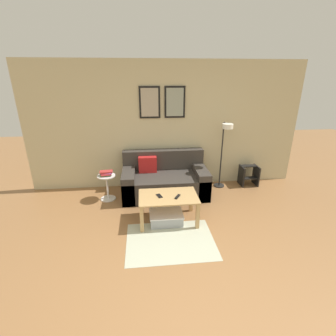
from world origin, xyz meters
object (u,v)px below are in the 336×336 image
Objects in this scene: couch at (164,180)px; remote_control at (178,197)px; side_table at (107,185)px; cell_phone at (159,196)px; step_stool at (249,175)px; coffee_table at (168,200)px; floor_lamp at (225,143)px; storage_bin at (166,217)px; book_stack at (106,173)px.

couch is 11.01× the size of remote_control.
couch is 3.33× the size of side_table.
step_stool is at bearing 12.41° from cell_phone.
cell_phone is at bearing -99.92° from couch.
side_table reaches higher than coffee_table.
remote_control is 2.19m from step_stool.
cell_phone is (-1.39, -1.08, -0.54)m from floor_lamp.
step_stool is (1.94, 1.27, 0.14)m from storage_bin.
book_stack is (-1.04, 0.91, 0.45)m from storage_bin.
storage_bin is 3.58× the size of remote_control.
floor_lamp is at bearing 41.14° from storage_bin.
storage_bin is 1.45m from book_stack.
step_stool is (2.04, 1.22, -0.23)m from cell_phone.
step_stool reaches higher than storage_bin.
side_table is 1.16× the size of step_stool.
floor_lamp is 3.27× the size of step_stool.
floor_lamp is 2.82× the size of side_table.
floor_lamp is (1.29, 1.12, 0.91)m from storage_bin.
step_stool is at bearing 32.81° from coffee_table.
floor_lamp reaches higher than coffee_table.
couch is 1.03m from cell_phone.
remote_control is at bearing -31.80° from cell_phone.
remote_control is (1.22, -0.93, -0.07)m from book_stack.
couch reaches higher than cell_phone.
step_stool is at bearing 33.16° from storage_bin.
coffee_table is 0.17m from cell_phone.
side_table is at bearing -174.83° from floor_lamp.
remote_control is at bearing -134.01° from floor_lamp.
couch is 1.76× the size of coffee_table.
coffee_table is 2.26m from step_stool.
storage_bin is at bearing -133.23° from coffee_table.
book_stack reaches higher than step_stool.
storage_bin is 2.18× the size of book_stack.
floor_lamp is at bearing -167.63° from step_stool.
book_stack reaches higher than side_table.
coffee_table is 3.82× the size of book_stack.
floor_lamp is 9.31× the size of remote_control.
floor_lamp is 1.84m from cell_phone.
side_table is 0.24m from book_stack.
coffee_table is at bearing 46.77° from storage_bin.
coffee_table is 0.67× the size of floor_lamp.
remote_control is (-1.10, -1.14, -0.54)m from floor_lamp.
coffee_table is 0.29m from storage_bin.
cell_phone is at bearing 155.23° from storage_bin.
couch reaches higher than storage_bin.
cell_phone is (-0.10, 0.05, 0.37)m from storage_bin.
coffee_table is 1.75× the size of storage_bin.
storage_bin is (-0.07, -1.05, -0.19)m from couch.
cell_phone is at bearing 178.26° from coffee_table.
remote_control is (0.11, -1.07, 0.18)m from couch.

